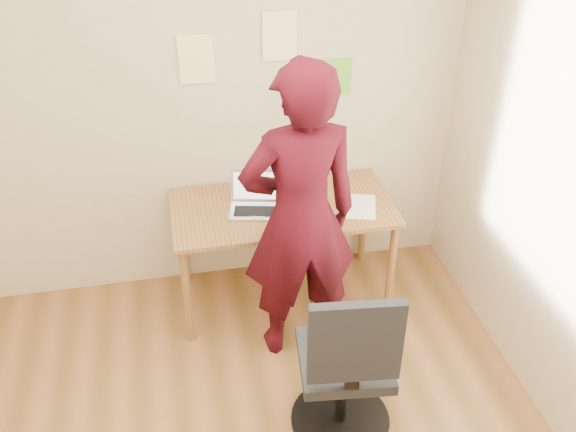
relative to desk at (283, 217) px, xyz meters
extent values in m
cube|color=beige|center=(-0.52, 0.39, 0.70)|extent=(3.50, 0.04, 2.70)
cube|color=#986134|center=(0.00, 0.00, 0.07)|extent=(1.40, 0.70, 0.03)
cylinder|color=#986134|center=(-0.65, -0.30, -0.30)|extent=(0.05, 0.05, 0.71)
cylinder|color=#986134|center=(0.65, -0.30, -0.30)|extent=(0.05, 0.05, 0.71)
cylinder|color=#986134|center=(-0.65, 0.30, -0.30)|extent=(0.05, 0.05, 0.71)
cylinder|color=#986134|center=(0.65, 0.30, -0.30)|extent=(0.05, 0.05, 0.71)
cube|color=silver|center=(-0.19, -0.04, 0.09)|extent=(0.34, 0.27, 0.01)
cube|color=black|center=(-0.19, -0.04, 0.10)|extent=(0.27, 0.17, 0.00)
cube|color=silver|center=(-0.16, 0.09, 0.20)|extent=(0.31, 0.13, 0.21)
cube|color=white|center=(-0.16, 0.09, 0.20)|extent=(0.27, 0.10, 0.17)
cube|color=white|center=(0.47, -0.10, 0.09)|extent=(0.28, 0.34, 0.00)
cube|color=black|center=(0.14, -0.20, 0.09)|extent=(0.07, 0.13, 0.01)
cube|color=#3F4C59|center=(0.14, -0.20, 0.10)|extent=(0.06, 0.11, 0.00)
cube|color=#FCDF96|center=(-0.45, 0.36, 0.95)|extent=(0.21, 0.00, 0.30)
cube|color=#FCDF96|center=(0.06, 0.36, 1.06)|extent=(0.21, 0.00, 0.30)
cube|color=#65B929|center=(0.42, 0.36, 0.77)|extent=(0.18, 0.00, 0.24)
cube|color=black|center=(0.11, -1.11, -0.17)|extent=(0.51, 0.51, 0.06)
cube|color=black|center=(0.08, -1.33, 0.17)|extent=(0.44, 0.10, 0.46)
cube|color=black|center=(0.08, -1.32, -0.07)|extent=(0.07, 0.05, 0.13)
cylinder|color=black|center=(0.11, -1.11, -0.42)|extent=(0.06, 0.06, 0.46)
cylinder|color=black|center=(0.11, -1.11, -0.64)|extent=(0.55, 0.55, 0.03)
imported|color=#380710|center=(0.01, -0.45, 0.28)|extent=(0.71, 0.49, 1.87)
camera|label=1|loc=(-0.64, -3.35, 2.27)|focal=40.00mm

